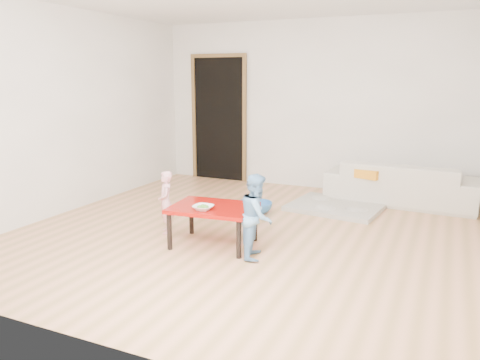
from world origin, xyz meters
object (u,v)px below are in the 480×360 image
Objects in this scene: bowl at (203,208)px; basin at (255,208)px; red_table at (213,226)px; child_blue at (257,216)px; child_pink at (166,202)px; sofa at (401,183)px.

bowl is 1.50m from basin.
red_table is at bearing -87.20° from basin.
child_blue reaches higher than basin.
child_pink is at bearing -118.23° from basin.
red_table is at bearing 63.05° from child_blue.
bowl is (-0.02, -0.18, 0.24)m from red_table.
child_blue is (0.56, 0.06, -0.03)m from bowl.
sofa is 2.36× the size of red_table.
sofa reaches higher than bowl.
bowl is at bearing 63.03° from sofa.
child_pink reaches higher than basin.
sofa is at bearing 100.99° from child_pink.
red_table is at bearing 61.63° from sofa.
child_blue is 1.82× the size of basin.
sofa reaches higher than red_table.
bowl is 0.44× the size of basin.
bowl reaches higher than basin.
basin is at bearing 91.74° from bowl.
child_blue is (-1.06, -2.68, 0.12)m from sofa.
sofa is at bearing 58.07° from red_table.
bowl is (-1.62, -2.75, 0.16)m from sofa.
bowl is 0.73m from child_pink.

